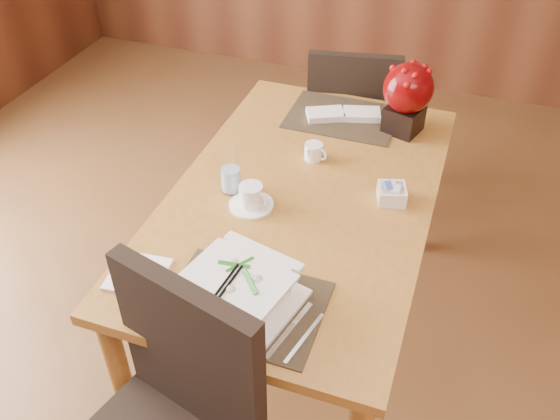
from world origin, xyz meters
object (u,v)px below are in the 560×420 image
(creamer_jug, at_px, (313,151))
(soup_setting, at_px, (239,292))
(coffee_cup, at_px, (251,198))
(water_glass, at_px, (230,170))
(dining_table, at_px, (302,214))
(far_chair, at_px, (351,123))
(sugar_caddy, at_px, (392,194))
(bread_plate, at_px, (138,274))
(berry_decor, at_px, (407,94))

(creamer_jug, bearing_deg, soup_setting, -68.23)
(coffee_cup, distance_m, water_glass, 0.13)
(dining_table, xyz_separation_m, far_chair, (-0.03, 0.89, -0.13))
(creamer_jug, xyz_separation_m, far_chair, (-0.00, 0.67, -0.26))
(soup_setting, relative_size, far_chair, 0.40)
(soup_setting, distance_m, sugar_caddy, 0.70)
(bread_plate, relative_size, far_chair, 0.18)
(dining_table, relative_size, far_chair, 1.61)
(soup_setting, relative_size, sugar_caddy, 3.91)
(dining_table, distance_m, bread_plate, 0.66)
(creamer_jug, relative_size, berry_decor, 0.31)
(dining_table, xyz_separation_m, coffee_cup, (-0.15, -0.13, 0.13))
(soup_setting, distance_m, berry_decor, 1.13)
(sugar_caddy, height_order, berry_decor, berry_decor)
(water_glass, distance_m, sugar_caddy, 0.56)
(soup_setting, bearing_deg, dining_table, 102.70)
(water_glass, xyz_separation_m, sugar_caddy, (0.55, 0.13, -0.06))
(sugar_caddy, distance_m, far_chair, 0.93)
(dining_table, bearing_deg, coffee_cup, -139.03)
(sugar_caddy, bearing_deg, coffee_cup, -156.77)
(coffee_cup, bearing_deg, dining_table, 40.97)
(dining_table, xyz_separation_m, sugar_caddy, (0.30, 0.07, 0.13))
(berry_decor, bearing_deg, bread_plate, -119.18)
(soup_setting, xyz_separation_m, berry_decor, (0.27, 1.09, 0.10))
(coffee_cup, relative_size, creamer_jug, 1.73)
(soup_setting, distance_m, far_chair, 1.48)
(water_glass, bearing_deg, dining_table, 15.01)
(coffee_cup, height_order, berry_decor, berry_decor)
(dining_table, relative_size, sugar_caddy, 15.93)
(bread_plate, bearing_deg, sugar_caddy, 43.42)
(berry_decor, bearing_deg, creamer_jug, -132.37)
(far_chair, bearing_deg, sugar_caddy, 100.73)
(dining_table, xyz_separation_m, soup_setting, (-0.01, -0.56, 0.16))
(water_glass, distance_m, berry_decor, 0.78)
(water_glass, xyz_separation_m, creamer_jug, (0.22, 0.29, -0.05))
(dining_table, bearing_deg, far_chair, 92.01)
(sugar_caddy, bearing_deg, bread_plate, -136.58)
(dining_table, distance_m, berry_decor, 0.65)
(sugar_caddy, bearing_deg, far_chair, 111.94)
(soup_setting, xyz_separation_m, bread_plate, (-0.34, 0.01, -0.06))
(sugar_caddy, bearing_deg, berry_decor, 95.59)
(water_glass, xyz_separation_m, bread_plate, (-0.10, -0.48, -0.08))
(creamer_jug, xyz_separation_m, bread_plate, (-0.32, -0.77, -0.03))
(dining_table, distance_m, far_chair, 0.90)
(soup_setting, bearing_deg, water_glass, 129.19)
(coffee_cup, relative_size, berry_decor, 0.53)
(berry_decor, bearing_deg, dining_table, -115.70)
(coffee_cup, distance_m, berry_decor, 0.78)
(bread_plate, xyz_separation_m, far_chair, (0.32, 1.44, -0.23))
(water_glass, xyz_separation_m, berry_decor, (0.50, 0.60, 0.08))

